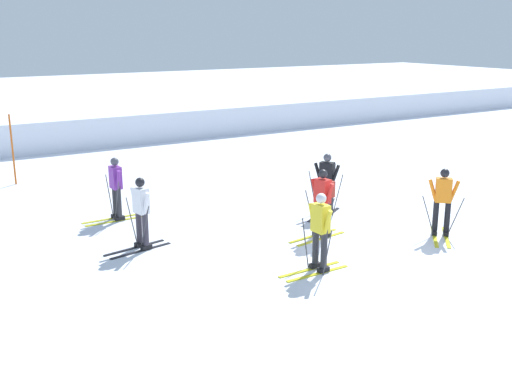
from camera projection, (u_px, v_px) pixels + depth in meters
name	position (u px, v px, depth m)	size (l,w,h in m)	color
ground_plane	(372.00, 259.00, 13.73)	(120.00, 120.00, 0.00)	silver
far_snow_ridge	(93.00, 119.00, 30.51)	(80.00, 9.28, 1.32)	silver
skier_white	(141.00, 211.00, 14.16)	(1.64, 0.99, 1.71)	black
skier_yellow	(320.00, 230.00, 12.83)	(1.61, 1.00, 1.71)	gold
skier_black	(327.00, 180.00, 16.86)	(1.55, 1.17, 1.71)	black
skier_red	(323.00, 199.00, 14.98)	(1.64, 1.00, 1.71)	gold
skier_orange	(443.00, 198.00, 15.07)	(1.36, 1.42, 1.71)	gold
skier_purple	(116.00, 187.00, 16.33)	(1.61, 1.00, 1.71)	gold
trail_marker_pole	(13.00, 150.00, 20.02)	(0.06, 0.06, 2.33)	#C65614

